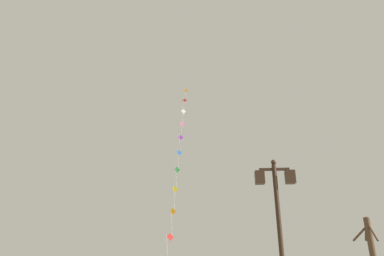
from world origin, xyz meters
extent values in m
cylinder|color=black|center=(2.22, 8.73, 2.20)|extent=(0.14, 0.14, 4.39)
sphere|color=black|center=(2.22, 8.73, 4.47)|extent=(0.16, 0.16, 0.16)
cube|color=black|center=(2.22, 8.73, 4.24)|extent=(0.92, 0.08, 0.08)
cube|color=black|center=(1.76, 8.73, 3.99)|extent=(0.28, 0.28, 0.40)
cube|color=beige|center=(1.76, 8.73, 3.99)|extent=(0.19, 0.19, 0.30)
cube|color=black|center=(2.68, 8.73, 3.99)|extent=(0.28, 0.28, 0.40)
cube|color=beige|center=(2.68, 8.73, 3.99)|extent=(0.19, 0.19, 0.30)
cylinder|color=silver|center=(-2.65, 21.32, 3.72)|extent=(0.02, 1.10, 1.75)
cylinder|color=silver|center=(-2.65, 22.41, 5.46)|extent=(0.02, 1.10, 1.75)
cylinder|color=silver|center=(-2.65, 23.50, 7.20)|extent=(0.02, 1.10, 1.75)
cylinder|color=silver|center=(-2.65, 24.58, 8.93)|extent=(0.02, 1.10, 1.75)
cylinder|color=silver|center=(-2.66, 25.67, 10.67)|extent=(0.02, 1.10, 1.75)
cylinder|color=silver|center=(-2.66, 26.76, 12.41)|extent=(0.02, 1.10, 1.75)
cylinder|color=silver|center=(-2.66, 27.84, 14.15)|extent=(0.02, 1.10, 1.75)
cylinder|color=silver|center=(-2.66, 28.93, 15.89)|extent=(0.02, 1.10, 1.75)
cylinder|color=silver|center=(-2.66, 30.02, 17.63)|extent=(0.02, 1.10, 1.75)
cube|color=red|center=(-2.65, 20.78, 2.85)|extent=(0.47, 0.12, 0.48)
cylinder|color=red|center=(-2.65, 20.78, 2.53)|extent=(0.02, 0.02, 0.27)
cube|color=orange|center=(-2.65, 21.87, 4.59)|extent=(0.48, 0.08, 0.48)
cylinder|color=orange|center=(-2.65, 21.87, 4.28)|extent=(0.02, 0.03, 0.25)
cube|color=yellow|center=(-2.65, 22.95, 6.33)|extent=(0.48, 0.07, 0.48)
cylinder|color=yellow|center=(-2.65, 22.95, 5.96)|extent=(0.02, 0.06, 0.37)
cube|color=green|center=(-2.65, 24.04, 8.06)|extent=(0.48, 0.07, 0.48)
cylinder|color=green|center=(-2.65, 24.04, 7.70)|extent=(0.02, 0.04, 0.35)
cube|color=blue|center=(-2.66, 25.13, 9.80)|extent=(0.48, 0.06, 0.48)
cylinder|color=blue|center=(-2.66, 25.13, 9.49)|extent=(0.02, 0.03, 0.24)
cube|color=purple|center=(-2.66, 26.21, 11.54)|extent=(0.48, 0.03, 0.48)
cylinder|color=purple|center=(-2.66, 26.21, 11.18)|extent=(0.02, 0.06, 0.35)
cube|color=pink|center=(-2.66, 27.30, 13.28)|extent=(0.48, 0.07, 0.48)
cylinder|color=pink|center=(-2.66, 27.30, 12.95)|extent=(0.02, 0.03, 0.28)
cube|color=white|center=(-2.66, 28.39, 15.02)|extent=(0.48, 0.09, 0.48)
cylinder|color=white|center=(-2.66, 28.39, 14.71)|extent=(0.02, 0.03, 0.24)
cube|color=red|center=(-2.66, 29.47, 16.76)|extent=(0.47, 0.11, 0.48)
cylinder|color=red|center=(-2.66, 29.47, 16.44)|extent=(0.03, 0.05, 0.25)
cube|color=orange|center=(-2.66, 30.56, 18.50)|extent=(0.48, 0.06, 0.48)
cylinder|color=orange|center=(-2.66, 30.56, 18.15)|extent=(0.02, 0.04, 0.32)
cylinder|color=#4C3826|center=(7.93, 16.40, 1.76)|extent=(0.31, 0.31, 3.53)
cylinder|color=#4C3826|center=(7.96, 16.05, 2.83)|extent=(0.16, 0.78, 0.95)
cylinder|color=#4C3826|center=(7.61, 16.64, 2.79)|extent=(0.76, 0.61, 0.80)
cylinder|color=#4C3826|center=(7.99, 16.78, 3.00)|extent=(0.25, 0.89, 1.15)
camera|label=1|loc=(0.43, -1.50, 1.76)|focal=31.08mm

